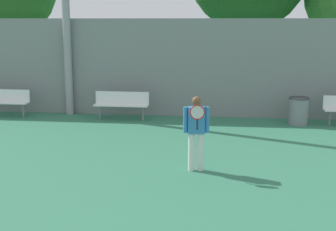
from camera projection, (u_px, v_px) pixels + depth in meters
name	position (u px, v px, depth m)	size (l,w,h in m)	color
tennis_player	(196.00, 129.00, 9.87)	(0.55, 0.43, 1.61)	silver
bench_courtside_far	(2.00, 99.00, 15.64)	(1.85, 0.40, 0.89)	white
bench_adjacent_court	(122.00, 102.00, 15.14)	(1.77, 0.40, 0.89)	white
trash_bin	(298.00, 111.00, 14.39)	(0.61, 0.61, 0.85)	gray
back_fence	(163.00, 68.00, 15.54)	(27.75, 0.06, 3.23)	gray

